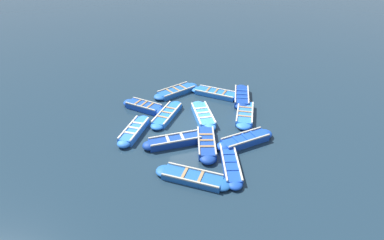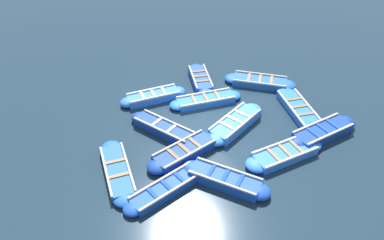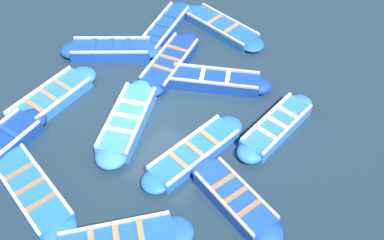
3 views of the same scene
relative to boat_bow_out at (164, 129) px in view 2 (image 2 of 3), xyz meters
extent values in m
plane|color=#1C303F|center=(0.56, 1.82, -0.20)|extent=(120.00, 120.00, 0.00)
cube|color=navy|center=(0.00, 0.00, -0.01)|extent=(2.91, 1.83, 0.39)
ellipsoid|color=navy|center=(1.30, 0.55, -0.01)|extent=(0.96, 0.95, 0.39)
ellipsoid|color=navy|center=(-1.30, -0.55, -0.01)|extent=(0.96, 0.95, 0.39)
cube|color=#B2AD9E|center=(-0.14, 0.32, 0.22)|extent=(2.58, 1.16, 0.07)
cube|color=#B2AD9E|center=(0.14, -0.32, 0.22)|extent=(2.58, 1.16, 0.07)
cube|color=beige|center=(0.37, 0.16, 0.21)|extent=(0.40, 0.69, 0.04)
cube|color=beige|center=(-0.37, -0.16, 0.21)|extent=(0.40, 0.69, 0.04)
cube|color=blue|center=(3.87, 3.38, -0.04)|extent=(1.20, 2.70, 0.33)
ellipsoid|color=blue|center=(3.98, 4.69, -0.04)|extent=(0.98, 1.01, 0.33)
ellipsoid|color=blue|center=(3.76, 2.07, -0.04)|extent=(0.98, 1.01, 0.33)
cube|color=silver|center=(3.42, 3.42, 0.16)|extent=(0.29, 2.58, 0.07)
cube|color=silver|center=(4.32, 3.34, 0.16)|extent=(0.29, 2.58, 0.07)
cube|color=#9E7A51|center=(3.92, 3.94, 0.14)|extent=(0.88, 0.21, 0.04)
cube|color=#9E7A51|center=(3.87, 3.38, 0.14)|extent=(0.88, 0.21, 0.04)
cube|color=#9E7A51|center=(3.82, 2.82, 0.14)|extent=(0.88, 0.21, 0.04)
cube|color=navy|center=(3.73, 5.65, 0.00)|extent=(1.01, 2.71, 0.40)
ellipsoid|color=navy|center=(3.76, 6.99, 0.00)|extent=(0.89, 0.92, 0.40)
ellipsoid|color=navy|center=(3.70, 4.30, 0.00)|extent=(0.89, 0.92, 0.40)
cube|color=beige|center=(3.30, 5.66, 0.23)|extent=(0.14, 2.64, 0.07)
cube|color=beige|center=(4.17, 5.64, 0.23)|extent=(0.14, 2.64, 0.07)
cube|color=#1947B7|center=(3.74, 6.22, 0.22)|extent=(0.84, 0.16, 0.04)
cube|color=#1947B7|center=(3.73, 5.65, 0.22)|extent=(0.84, 0.16, 0.04)
cube|color=#1947B7|center=(3.72, 5.08, 0.22)|extent=(0.84, 0.16, 0.04)
cube|color=blue|center=(-0.96, 2.78, -0.05)|extent=(1.51, 2.89, 0.30)
ellipsoid|color=blue|center=(-0.62, 4.12, -0.05)|extent=(0.97, 0.99, 0.30)
ellipsoid|color=blue|center=(-1.30, 1.44, -0.05)|extent=(0.97, 0.99, 0.30)
cube|color=beige|center=(-1.34, 2.87, 0.13)|extent=(0.74, 2.64, 0.07)
cube|color=beige|center=(-0.58, 2.68, 0.13)|extent=(0.74, 2.64, 0.07)
cube|color=#9E7A51|center=(-0.81, 3.35, 0.12)|extent=(0.77, 0.32, 0.04)
cube|color=#9E7A51|center=(-0.96, 2.78, 0.12)|extent=(0.77, 0.32, 0.04)
cube|color=#9E7A51|center=(-1.10, 2.21, 0.12)|extent=(0.77, 0.32, 0.04)
cube|color=navy|center=(1.70, 0.01, -0.01)|extent=(1.23, 2.67, 0.37)
ellipsoid|color=navy|center=(1.54, 1.29, -0.01)|extent=(0.94, 0.97, 0.37)
ellipsoid|color=navy|center=(1.86, -1.27, -0.01)|extent=(0.94, 0.97, 0.37)
cube|color=#B2AD9E|center=(1.29, -0.04, 0.21)|extent=(0.40, 2.52, 0.07)
cube|color=#B2AD9E|center=(2.11, 0.06, 0.21)|extent=(0.40, 2.52, 0.07)
cube|color=olive|center=(1.63, 0.55, 0.19)|extent=(0.81, 0.24, 0.04)
cube|color=olive|center=(1.70, 0.01, 0.19)|extent=(0.81, 0.24, 0.04)
cube|color=olive|center=(1.77, -0.54, 0.19)|extent=(0.81, 0.24, 0.04)
cube|color=#1E59AD|center=(1.25, -2.67, -0.06)|extent=(2.92, 1.49, 0.28)
ellipsoid|color=#1E59AD|center=(2.61, -2.97, -0.06)|extent=(1.03, 1.01, 0.28)
ellipsoid|color=#1E59AD|center=(-0.12, -2.38, -0.06)|extent=(1.03, 1.01, 0.28)
cube|color=#B2AD9E|center=(1.34, -2.26, 0.12)|extent=(2.69, 0.66, 0.07)
cube|color=#B2AD9E|center=(1.16, -3.08, 0.12)|extent=(2.69, 0.66, 0.07)
cube|color=#9E7A51|center=(1.63, -2.76, 0.10)|extent=(0.31, 0.82, 0.04)
cube|color=#9E7A51|center=(0.86, -2.59, 0.10)|extent=(0.31, 0.82, 0.04)
cube|color=#1947B7|center=(3.78, 0.53, -0.01)|extent=(2.71, 2.16, 0.38)
ellipsoid|color=#1947B7|center=(4.91, 1.24, -0.01)|extent=(1.12, 1.11, 0.38)
ellipsoid|color=#1947B7|center=(2.66, -0.19, -0.01)|extent=(1.12, 1.11, 0.38)
cube|color=#B2AD9E|center=(3.57, 0.86, 0.21)|extent=(2.25, 1.47, 0.07)
cube|color=#B2AD9E|center=(3.99, 0.20, 0.21)|extent=(2.25, 1.47, 0.07)
cube|color=#1947B7|center=(4.26, 0.83, 0.20)|extent=(0.53, 0.72, 0.04)
cube|color=#1947B7|center=(3.78, 0.53, 0.20)|extent=(0.53, 0.72, 0.04)
cube|color=#1947B7|center=(3.30, 0.22, 0.20)|extent=(0.53, 0.72, 0.04)
cube|color=blue|center=(-2.49, 0.75, -0.02)|extent=(1.21, 2.60, 0.37)
ellipsoid|color=blue|center=(-2.28, 1.98, -0.02)|extent=(0.86, 0.88, 0.37)
ellipsoid|color=blue|center=(-2.70, -0.49, -0.02)|extent=(0.86, 0.88, 0.37)
cube|color=silver|center=(-2.85, 0.81, 0.20)|extent=(0.49, 2.43, 0.07)
cube|color=silver|center=(-2.13, 0.69, 0.20)|extent=(0.49, 2.43, 0.07)
cube|color=beige|center=(-2.40, 1.27, 0.18)|extent=(0.73, 0.26, 0.04)
cube|color=beige|center=(-2.49, 0.75, 0.18)|extent=(0.73, 0.26, 0.04)
cube|color=beige|center=(-2.58, 0.22, 0.18)|extent=(0.73, 0.26, 0.04)
cube|color=#1947B7|center=(2.99, -1.50, -0.06)|extent=(1.18, 2.92, 0.29)
ellipsoid|color=#1947B7|center=(2.78, -0.09, -0.06)|extent=(0.81, 0.83, 0.29)
ellipsoid|color=#1947B7|center=(3.20, -2.90, -0.06)|extent=(0.81, 0.83, 0.29)
cube|color=beige|center=(2.64, -1.55, 0.12)|extent=(0.48, 2.77, 0.07)
cube|color=beige|center=(3.33, -1.44, 0.12)|extent=(0.48, 2.77, 0.07)
cube|color=#1947B7|center=(2.90, -0.90, 0.11)|extent=(0.70, 0.24, 0.04)
cube|color=#1947B7|center=(2.99, -1.50, 0.11)|extent=(0.70, 0.24, 0.04)
cube|color=#1947B7|center=(3.08, -2.09, 0.11)|extent=(0.70, 0.24, 0.04)
cube|color=#1E59AD|center=(-0.89, 6.06, -0.04)|extent=(2.63, 2.62, 0.32)
ellipsoid|color=#1E59AD|center=(0.07, 7.01, -0.04)|extent=(1.33, 1.33, 0.32)
ellipsoid|color=#1E59AD|center=(-1.85, 5.11, -0.04)|extent=(1.33, 1.33, 0.32)
cube|color=#B2AD9E|center=(-1.22, 6.39, 0.15)|extent=(1.93, 1.92, 0.07)
cube|color=#B2AD9E|center=(-0.56, 5.73, 0.15)|extent=(1.93, 1.92, 0.07)
cube|color=#9E7A51|center=(-0.48, 6.47, 0.14)|extent=(0.73, 0.73, 0.04)
cube|color=#9E7A51|center=(-0.89, 6.06, 0.14)|extent=(0.73, 0.73, 0.04)
cube|color=#9E7A51|center=(-1.30, 5.66, 0.14)|extent=(0.73, 0.73, 0.04)
cube|color=#3884E0|center=(1.29, 2.84, 0.00)|extent=(1.75, 2.84, 0.40)
ellipsoid|color=#3884E0|center=(0.87, 4.11, 0.00)|extent=(1.12, 1.14, 0.40)
ellipsoid|color=#3884E0|center=(1.70, 1.57, 0.00)|extent=(1.12, 1.14, 0.40)
cube|color=silver|center=(0.87, 2.71, 0.23)|extent=(0.89, 2.52, 0.07)
cube|color=silver|center=(1.71, 2.98, 0.23)|extent=(0.89, 2.52, 0.07)
cube|color=beige|center=(1.11, 3.38, 0.21)|extent=(0.85, 0.40, 0.04)
cube|color=beige|center=(1.29, 2.84, 0.21)|extent=(0.85, 0.40, 0.04)
cube|color=beige|center=(1.46, 2.30, 0.21)|extent=(0.85, 0.40, 0.04)
cube|color=blue|center=(1.94, 6.04, -0.05)|extent=(3.01, 1.79, 0.30)
ellipsoid|color=blue|center=(3.30, 5.60, -0.05)|extent=(1.13, 1.11, 0.30)
ellipsoid|color=blue|center=(0.58, 6.48, -0.05)|extent=(1.13, 1.11, 0.30)
cube|color=silver|center=(2.07, 6.45, 0.14)|extent=(2.69, 0.95, 0.07)
cube|color=silver|center=(1.80, 5.63, 0.14)|extent=(2.69, 0.95, 0.07)
cube|color=olive|center=(2.51, 5.85, 0.12)|extent=(0.39, 0.84, 0.04)
cube|color=olive|center=(1.94, 6.04, 0.12)|extent=(0.39, 0.84, 0.04)
cube|color=olive|center=(1.36, 6.23, 0.12)|extent=(0.39, 0.84, 0.04)
cube|color=#1947B7|center=(-2.63, 3.54, -0.01)|extent=(2.47, 1.64, 0.38)
ellipsoid|color=#1947B7|center=(-1.55, 3.13, -0.01)|extent=(1.06, 1.05, 0.38)
ellipsoid|color=#1947B7|center=(-3.71, 3.95, -0.01)|extent=(1.06, 1.05, 0.38)
cube|color=#B2AD9E|center=(-2.49, 3.91, 0.21)|extent=(2.14, 0.88, 0.07)
cube|color=#B2AD9E|center=(-2.77, 3.17, 0.21)|extent=(2.14, 0.88, 0.07)
cube|color=olive|center=(-2.17, 3.36, 0.20)|extent=(0.41, 0.77, 0.04)
cube|color=olive|center=(-2.63, 3.54, 0.20)|extent=(0.41, 0.77, 0.04)
cube|color=olive|center=(-3.09, 3.71, 0.20)|extent=(0.41, 0.77, 0.04)
camera|label=1|loc=(2.39, -12.98, 9.55)|focal=28.00mm
camera|label=2|loc=(11.30, -5.51, 10.16)|focal=35.00mm
camera|label=3|loc=(-5.00, 9.33, 9.65)|focal=42.00mm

